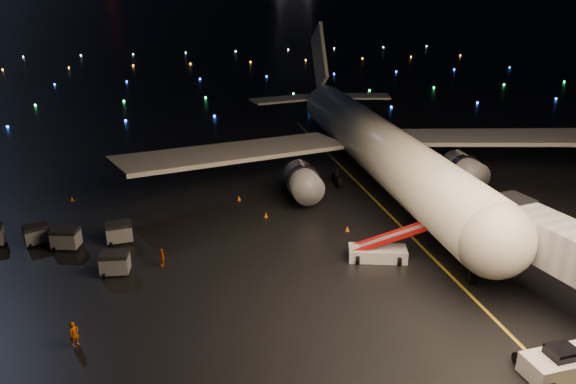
# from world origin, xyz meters

# --- Properties ---
(ground) EXTENTS (2000.00, 2000.00, 0.00)m
(ground) POSITION_xyz_m (0.00, 300.00, 0.00)
(ground) COLOR black
(ground) RESTS_ON ground
(lane_centre) EXTENTS (0.25, 80.00, 0.02)m
(lane_centre) POSITION_xyz_m (12.00, 15.00, 0.01)
(lane_centre) COLOR gold
(lane_centre) RESTS_ON ground
(airliner) EXTENTS (57.49, 54.74, 15.95)m
(airliner) POSITION_xyz_m (13.41, 26.87, 7.97)
(airliner) COLOR silver
(airliner) RESTS_ON ground
(pushback_tug) EXTENTS (4.30, 2.45, 1.99)m
(pushback_tug) POSITION_xyz_m (12.32, -8.28, 0.99)
(pushback_tug) COLOR silver
(pushback_tug) RESTS_ON ground
(belt_loader) EXTENTS (7.22, 3.75, 3.38)m
(belt_loader) POSITION_xyz_m (7.37, 7.84, 1.69)
(belt_loader) COLOR silver
(belt_loader) RESTS_ON ground
(crew_a) EXTENTS (0.75, 0.71, 1.72)m
(crew_a) POSITION_xyz_m (-15.61, 1.08, 0.86)
(crew_a) COLOR #EE5F01
(crew_a) RESTS_ON ground
(crew_c) EXTENTS (0.48, 0.95, 1.55)m
(crew_c) POSITION_xyz_m (-10.01, 10.63, 0.78)
(crew_c) COLOR #EE5F01
(crew_c) RESTS_ON ground
(safety_cone_0) EXTENTS (0.51, 0.51, 0.48)m
(safety_cone_0) POSITION_xyz_m (6.71, 13.69, 0.24)
(safety_cone_0) COLOR orange
(safety_cone_0) RESTS_ON ground
(safety_cone_1) EXTENTS (0.54, 0.54, 0.53)m
(safety_cone_1) POSITION_xyz_m (-1.97, 23.56, 0.27)
(safety_cone_1) COLOR orange
(safety_cone_1) RESTS_ON ground
(safety_cone_2) EXTENTS (0.49, 0.49, 0.50)m
(safety_cone_2) POSITION_xyz_m (-0.02, 18.51, 0.25)
(safety_cone_2) COLOR orange
(safety_cone_2) RESTS_ON ground
(safety_cone_3) EXTENTS (0.59, 0.59, 0.52)m
(safety_cone_3) POSITION_xyz_m (-19.05, 27.22, 0.26)
(safety_cone_3) COLOR orange
(safety_cone_3) RESTS_ON ground
(taxiway_lights) EXTENTS (164.00, 92.00, 0.36)m
(taxiway_lights) POSITION_xyz_m (0.00, 106.00, 0.18)
(taxiway_lights) COLOR black
(taxiway_lights) RESTS_ON ground
(baggage_cart_0) EXTENTS (2.34, 1.78, 1.84)m
(baggage_cart_0) POSITION_xyz_m (-13.65, 10.13, 0.92)
(baggage_cart_0) COLOR gray
(baggage_cart_0) RESTS_ON ground
(baggage_cart_1) EXTENTS (2.34, 1.75, 1.87)m
(baggage_cart_1) POSITION_xyz_m (-13.63, 15.94, 0.94)
(baggage_cart_1) COLOR gray
(baggage_cart_1) RESTS_ON ground
(baggage_cart_2) EXTENTS (2.41, 2.03, 1.74)m
(baggage_cart_2) POSITION_xyz_m (-20.67, 17.24, 0.87)
(baggage_cart_2) COLOR gray
(baggage_cart_2) RESTS_ON ground
(baggage_cart_3) EXTENTS (2.52, 2.06, 1.86)m
(baggage_cart_3) POSITION_xyz_m (-18.02, 15.67, 0.93)
(baggage_cart_3) COLOR gray
(baggage_cart_3) RESTS_ON ground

